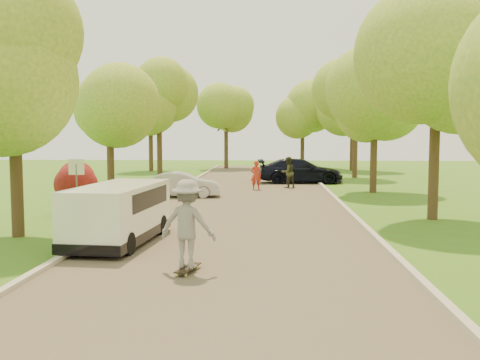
% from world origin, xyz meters
% --- Properties ---
extents(ground, '(100.00, 100.00, 0.00)m').
position_xyz_m(ground, '(0.00, 0.00, 0.00)').
color(ground, '#436A19').
rests_on(ground, ground).
extents(road, '(8.00, 60.00, 0.01)m').
position_xyz_m(road, '(0.00, 8.00, 0.01)').
color(road, '#4C4438').
rests_on(road, ground).
extents(curb_left, '(0.18, 60.00, 0.12)m').
position_xyz_m(curb_left, '(-4.05, 8.00, 0.06)').
color(curb_left, '#B2AD9E').
rests_on(curb_left, ground).
extents(curb_right, '(0.18, 60.00, 0.12)m').
position_xyz_m(curb_right, '(4.05, 8.00, 0.06)').
color(curb_right, '#B2AD9E').
rests_on(curb_right, ground).
extents(street_sign, '(0.55, 0.06, 2.17)m').
position_xyz_m(street_sign, '(-5.80, 4.00, 1.56)').
color(street_sign, '#59595E').
rests_on(street_sign, ground).
extents(red_shrub, '(1.70, 1.70, 1.95)m').
position_xyz_m(red_shrub, '(-6.30, 5.50, 1.10)').
color(red_shrub, '#382619').
rests_on(red_shrub, ground).
extents(tree_l_mida, '(4.71, 4.60, 7.39)m').
position_xyz_m(tree_l_mida, '(-6.30, 1.00, 5.17)').
color(tree_l_mida, '#382619').
rests_on(tree_l_mida, ground).
extents(tree_l_midb, '(4.30, 4.20, 6.62)m').
position_xyz_m(tree_l_midb, '(-6.81, 12.00, 4.59)').
color(tree_l_midb, '#382619').
rests_on(tree_l_midb, ground).
extents(tree_l_far, '(4.92, 4.80, 7.79)m').
position_xyz_m(tree_l_far, '(-6.39, 22.00, 5.47)').
color(tree_l_far, '#382619').
rests_on(tree_l_far, ground).
extents(tree_r_mida, '(5.13, 5.00, 7.95)m').
position_xyz_m(tree_r_mida, '(7.02, 5.00, 5.54)').
color(tree_r_mida, '#382619').
rests_on(tree_r_mida, ground).
extents(tree_r_midb, '(4.51, 4.40, 7.01)m').
position_xyz_m(tree_r_midb, '(6.60, 14.00, 4.88)').
color(tree_r_midb, '#382619').
rests_on(tree_r_midb, ground).
extents(tree_r_far, '(5.33, 5.20, 8.34)m').
position_xyz_m(tree_r_far, '(7.23, 24.00, 5.83)').
color(tree_r_far, '#382619').
rests_on(tree_r_far, ground).
extents(tree_bg_a, '(5.12, 5.00, 7.72)m').
position_xyz_m(tree_bg_a, '(-8.78, 30.00, 5.31)').
color(tree_bg_a, '#382619').
rests_on(tree_bg_a, ground).
extents(tree_bg_b, '(5.12, 5.00, 7.95)m').
position_xyz_m(tree_bg_b, '(8.22, 32.00, 5.54)').
color(tree_bg_b, '#382619').
rests_on(tree_bg_b, ground).
extents(tree_bg_c, '(4.92, 4.80, 7.33)m').
position_xyz_m(tree_bg_c, '(-2.79, 34.00, 5.02)').
color(tree_bg_c, '#382619').
rests_on(tree_bg_c, ground).
extents(tree_bg_d, '(5.12, 5.00, 7.72)m').
position_xyz_m(tree_bg_d, '(4.22, 36.00, 5.31)').
color(tree_bg_d, '#382619').
rests_on(tree_bg_d, ground).
extents(minivan, '(2.09, 4.52, 1.64)m').
position_xyz_m(minivan, '(-3.20, 0.18, 0.86)').
color(minivan, white).
rests_on(minivan, ground).
extents(silver_sedan, '(3.81, 1.63, 1.22)m').
position_xyz_m(silver_sedan, '(-3.30, 11.30, 0.61)').
color(silver_sedan, '#AFAFB4').
rests_on(silver_sedan, ground).
extents(dark_sedan, '(5.44, 2.48, 1.54)m').
position_xyz_m(dark_sedan, '(2.88, 19.36, 0.77)').
color(dark_sedan, black).
rests_on(dark_sedan, ground).
extents(longboard, '(0.48, 1.02, 0.12)m').
position_xyz_m(longboard, '(-0.80, -2.93, 0.11)').
color(longboard, black).
rests_on(longboard, ground).
extents(skateboarder, '(1.37, 0.97, 1.93)m').
position_xyz_m(skateboarder, '(-0.80, -2.93, 1.09)').
color(skateboarder, gray).
rests_on(skateboarder, longboard).
extents(person_striped, '(0.61, 0.42, 1.60)m').
position_xyz_m(person_striped, '(0.21, 15.04, 0.80)').
color(person_striped, '#B42B1B').
rests_on(person_striped, ground).
extents(person_olive, '(1.10, 1.05, 1.78)m').
position_xyz_m(person_olive, '(2.00, 16.21, 0.89)').
color(person_olive, '#2E311D').
rests_on(person_olive, ground).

